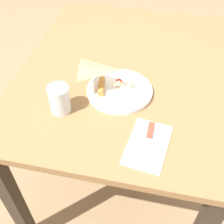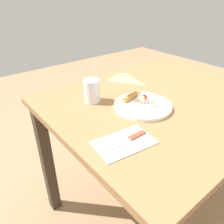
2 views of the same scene
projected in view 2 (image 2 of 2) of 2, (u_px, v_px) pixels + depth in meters
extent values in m
plane|color=#997A56|center=(151.00, 203.00, 1.41)|extent=(6.00, 6.00, 0.00)
cube|color=olive|center=(165.00, 100.00, 1.04)|extent=(1.07, 0.85, 0.03)
cube|color=#382D23|center=(161.00, 109.00, 1.75)|extent=(0.06, 0.06, 0.74)
cube|color=#382D23|center=(47.00, 162.00, 1.22)|extent=(0.06, 0.06, 0.74)
cylinder|color=white|center=(143.00, 106.00, 0.93)|extent=(0.25, 0.25, 0.02)
torus|color=white|center=(143.00, 104.00, 0.93)|extent=(0.23, 0.23, 0.01)
pyramid|color=#E0B266|center=(145.00, 103.00, 0.92)|extent=(0.12, 0.17, 0.02)
cylinder|color=#C68942|center=(130.00, 97.00, 0.96)|extent=(0.09, 0.04, 0.02)
sphere|color=#EFDB93|center=(142.00, 98.00, 0.92)|extent=(0.02, 0.02, 0.02)
sphere|color=#EFDB93|center=(140.00, 98.00, 0.93)|extent=(0.02, 0.02, 0.02)
sphere|color=red|center=(144.00, 97.00, 0.93)|extent=(0.02, 0.02, 0.02)
sphere|color=#EFDB93|center=(143.00, 101.00, 0.90)|extent=(0.01, 0.01, 0.01)
sphere|color=#EFDB93|center=(152.00, 101.00, 0.90)|extent=(0.02, 0.02, 0.02)
cylinder|color=white|center=(92.00, 91.00, 0.96)|extent=(0.07, 0.07, 0.10)
cylinder|color=#B27F42|center=(92.00, 94.00, 0.97)|extent=(0.06, 0.06, 0.08)
torus|color=white|center=(91.00, 80.00, 0.94)|extent=(0.07, 0.07, 0.00)
cube|color=silver|center=(124.00, 143.00, 0.72)|extent=(0.21, 0.15, 0.00)
cube|color=#99422D|center=(137.00, 135.00, 0.75)|extent=(0.07, 0.02, 0.01)
cube|color=silver|center=(116.00, 146.00, 0.70)|extent=(0.11, 0.02, 0.00)
ellipsoid|color=silver|center=(103.00, 152.00, 0.68)|extent=(0.02, 0.02, 0.00)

